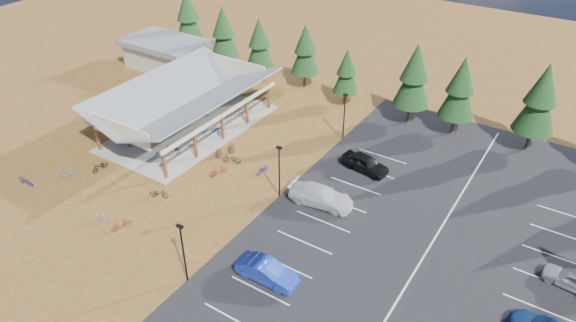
{
  "coord_description": "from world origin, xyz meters",
  "views": [
    {
      "loc": [
        25.39,
        -28.2,
        27.43
      ],
      "look_at": [
        4.21,
        4.61,
        2.02
      ],
      "focal_mm": 32.0,
      "sensor_mm": 36.0,
      "label": 1
    }
  ],
  "objects_px": {
    "bike_2": "(185,121)",
    "bike_13": "(101,218)",
    "trash_bin_0": "(219,153)",
    "bike_6": "(216,131)",
    "car_4": "(365,163)",
    "bike_3": "(224,96)",
    "bike_7": "(241,108)",
    "bike_4": "(173,148)",
    "bike_5": "(192,139)",
    "bike_9": "(65,174)",
    "car_3": "(321,196)",
    "car_1": "(267,271)",
    "bike_0": "(125,142)",
    "bike_8": "(100,166)",
    "bike_16": "(231,159)",
    "bike_15": "(218,171)",
    "bike_1": "(159,123)",
    "bike_11": "(121,224)",
    "lamp_post_1": "(279,168)",
    "trash_bin_1": "(232,149)",
    "lamp_post_2": "(344,113)",
    "bike_pavilion": "(187,96)",
    "bike_12": "(159,193)",
    "car_8": "(572,279)",
    "outbuilding": "(166,53)",
    "bike_14": "(263,169)",
    "lamp_post_0": "(183,250)"
  },
  "relations": [
    {
      "from": "car_3",
      "to": "bike_8",
      "type": "bearing_deg",
      "value": 101.58
    },
    {
      "from": "lamp_post_2",
      "to": "bike_3",
      "type": "distance_m",
      "value": 16.2
    },
    {
      "from": "bike_13",
      "to": "car_4",
      "type": "distance_m",
      "value": 24.02
    },
    {
      "from": "bike_4",
      "to": "car_1",
      "type": "distance_m",
      "value": 19.94
    },
    {
      "from": "bike_pavilion",
      "to": "bike_11",
      "type": "distance_m",
      "value": 17.34
    },
    {
      "from": "outbuilding",
      "to": "lamp_post_1",
      "type": "bearing_deg",
      "value": -28.89
    },
    {
      "from": "bike_9",
      "to": "bike_15",
      "type": "xyz_separation_m",
      "value": [
        11.61,
        8.11,
        0.01
      ]
    },
    {
      "from": "lamp_post_0",
      "to": "car_8",
      "type": "distance_m",
      "value": 27.43
    },
    {
      "from": "bike_7",
      "to": "bike_4",
      "type": "bearing_deg",
      "value": 172.4
    },
    {
      "from": "bike_pavilion",
      "to": "bike_6",
      "type": "height_order",
      "value": "bike_pavilion"
    },
    {
      "from": "bike_6",
      "to": "bike_7",
      "type": "xyz_separation_m",
      "value": [
        -0.85,
        5.55,
        0.09
      ]
    },
    {
      "from": "bike_2",
      "to": "bike_5",
      "type": "bearing_deg",
      "value": -137.98
    },
    {
      "from": "bike_2",
      "to": "bike_13",
      "type": "height_order",
      "value": "bike_13"
    },
    {
      "from": "trash_bin_1",
      "to": "lamp_post_2",
      "type": "bearing_deg",
      "value": 46.44
    },
    {
      "from": "bike_4",
      "to": "bike_8",
      "type": "height_order",
      "value": "bike_4"
    },
    {
      "from": "bike_1",
      "to": "bike_9",
      "type": "relative_size",
      "value": 0.85
    },
    {
      "from": "bike_15",
      "to": "bike_9",
      "type": "bearing_deg",
      "value": 57.23
    },
    {
      "from": "lamp_post_1",
      "to": "bike_15",
      "type": "distance_m",
      "value": 7.06
    },
    {
      "from": "car_4",
      "to": "car_8",
      "type": "relative_size",
      "value": 1.16
    },
    {
      "from": "outbuilding",
      "to": "bike_6",
      "type": "xyz_separation_m",
      "value": [
        17.32,
        -10.63,
        -1.53
      ]
    },
    {
      "from": "trash_bin_0",
      "to": "trash_bin_1",
      "type": "bearing_deg",
      "value": 71.96
    },
    {
      "from": "bike_0",
      "to": "bike_9",
      "type": "bearing_deg",
      "value": 168.14
    },
    {
      "from": "trash_bin_0",
      "to": "car_4",
      "type": "xyz_separation_m",
      "value": [
        13.11,
        5.72,
        0.38
      ]
    },
    {
      "from": "lamp_post_2",
      "to": "bike_0",
      "type": "relative_size",
      "value": 3.04
    },
    {
      "from": "trash_bin_0",
      "to": "bike_6",
      "type": "bearing_deg",
      "value": 133.73
    },
    {
      "from": "trash_bin_0",
      "to": "bike_11",
      "type": "height_order",
      "value": "bike_11"
    },
    {
      "from": "bike_5",
      "to": "lamp_post_2",
      "type": "bearing_deg",
      "value": -62.35
    },
    {
      "from": "bike_14",
      "to": "car_8",
      "type": "bearing_deg",
      "value": 0.16
    },
    {
      "from": "bike_3",
      "to": "car_1",
      "type": "bearing_deg",
      "value": -140.3
    },
    {
      "from": "lamp_post_0",
      "to": "bike_13",
      "type": "relative_size",
      "value": 3.34
    },
    {
      "from": "bike_3",
      "to": "car_4",
      "type": "height_order",
      "value": "car_4"
    },
    {
      "from": "bike_14",
      "to": "bike_6",
      "type": "bearing_deg",
      "value": 158.64
    },
    {
      "from": "bike_14",
      "to": "bike_15",
      "type": "xyz_separation_m",
      "value": [
        -3.28,
        -2.58,
        0.09
      ]
    },
    {
      "from": "car_3",
      "to": "car_8",
      "type": "distance_m",
      "value": 19.72
    },
    {
      "from": "bike_12",
      "to": "bike_16",
      "type": "bearing_deg",
      "value": -38.46
    },
    {
      "from": "lamp_post_2",
      "to": "bike_13",
      "type": "bearing_deg",
      "value": -114.35
    },
    {
      "from": "outbuilding",
      "to": "bike_13",
      "type": "relative_size",
      "value": 7.14
    },
    {
      "from": "bike_9",
      "to": "car_3",
      "type": "height_order",
      "value": "car_3"
    },
    {
      "from": "bike_8",
      "to": "bike_16",
      "type": "relative_size",
      "value": 0.98
    },
    {
      "from": "trash_bin_0",
      "to": "car_4",
      "type": "relative_size",
      "value": 0.19
    },
    {
      "from": "bike_1",
      "to": "bike_11",
      "type": "relative_size",
      "value": 0.88
    },
    {
      "from": "lamp_post_2",
      "to": "bike_8",
      "type": "relative_size",
      "value": 2.89
    },
    {
      "from": "bike_2",
      "to": "bike_13",
      "type": "bearing_deg",
      "value": -171.72
    },
    {
      "from": "car_8",
      "to": "bike_7",
      "type": "bearing_deg",
      "value": -97.16
    },
    {
      "from": "trash_bin_1",
      "to": "car_8",
      "type": "xyz_separation_m",
      "value": [
        31.38,
        -1.18,
        0.27
      ]
    },
    {
      "from": "bike_11",
      "to": "outbuilding",
      "type": "bearing_deg",
      "value": 146.77
    },
    {
      "from": "lamp_post_1",
      "to": "lamp_post_2",
      "type": "distance_m",
      "value": 12.0
    },
    {
      "from": "bike_12",
      "to": "bike_13",
      "type": "height_order",
      "value": "bike_13"
    },
    {
      "from": "bike_11",
      "to": "bike_13",
      "type": "bearing_deg",
      "value": -152.41
    },
    {
      "from": "bike_4",
      "to": "bike_14",
      "type": "xyz_separation_m",
      "value": [
        9.63,
        1.92,
        -0.11
      ]
    }
  ]
}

